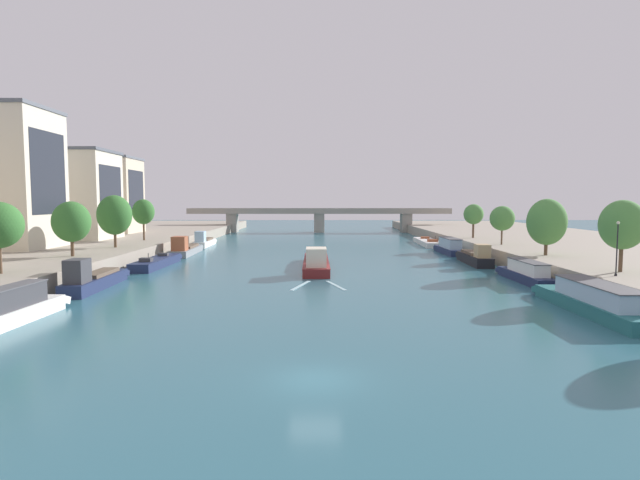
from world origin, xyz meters
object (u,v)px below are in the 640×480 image
moored_boat_left_near (20,307)px  bridge_far (321,216)px  moored_boat_left_midway (159,262)px  tree_right_midway (549,222)px  moored_boat_right_end (430,242)px  tree_left_end_of_row (116,215)px  barge_midriver (318,262)px  moored_boat_left_far (96,279)px  tree_left_past_mid (1,225)px  tree_right_far (475,214)px  tree_right_second (504,218)px  moored_boat_right_downstream (596,301)px  moored_boat_right_second (451,247)px  tree_left_far (73,222)px  moored_boat_right_gap_after (477,257)px  lamppost_right_bank (619,246)px  moored_boat_left_second (187,249)px  tree_left_second (145,212)px  tree_right_by_lamp (625,225)px  moored_boat_left_upstream (206,242)px  moored_boat_right_far (528,273)px

moored_boat_left_near → bridge_far: (21.31, 102.46, 3.17)m
moored_boat_left_midway → tree_right_midway: bearing=-6.7°
moored_boat_right_end → tree_left_end_of_row: tree_left_end_of_row is taller
tree_right_midway → barge_midriver: bearing=173.8°
moored_boat_left_far → tree_left_past_mid: (-6.50, -4.01, 5.50)m
tree_right_far → tree_right_second: bearing=-89.6°
moored_boat_left_far → moored_boat_right_downstream: bearing=-13.8°
tree_right_far → moored_boat_right_second: bearing=-131.9°
tree_left_far → tree_right_far: 63.36m
moored_boat_right_gap_after → lamppost_right_bank: lamppost_right_bank is taller
moored_boat_right_downstream → tree_left_end_of_row: size_ratio=2.08×
moored_boat_left_second → bridge_far: (21.41, 57.46, 3.39)m
tree_left_past_mid → moored_boat_left_midway: bearing=71.1°
barge_midriver → moored_boat_left_far: bearing=-146.7°
moored_boat_left_near → moored_boat_left_far: bearing=92.8°
moored_boat_right_end → tree_left_second: (-50.39, -15.48, 6.29)m
moored_boat_left_midway → moored_boat_left_second: moored_boat_left_second is taller
tree_left_second → tree_right_by_lamp: bearing=-33.0°
moored_boat_right_downstream → barge_midriver: bearing=130.9°
moored_boat_left_far → moored_boat_right_downstream: moored_boat_left_far is taller
tree_left_end_of_row → moored_boat_right_second: bearing=13.0°
moored_boat_right_downstream → tree_right_by_lamp: tree_right_by_lamp is taller
tree_right_midway → moored_boat_left_midway: bearing=173.3°
moored_boat_right_gap_after → tree_left_end_of_row: 50.25m
moored_boat_right_second → moored_boat_left_upstream: bearing=163.0°
moored_boat_right_downstream → tree_right_second: (6.03, 36.50, 5.00)m
barge_midriver → moored_boat_right_far: (22.49, -9.79, 0.04)m
lamppost_right_bank → tree_left_far: bearing=164.3°
tree_left_far → lamppost_right_bank: tree_left_far is taller
barge_midriver → tree_right_by_lamp: 33.41m
moored_boat_right_downstream → moored_boat_left_far: bearing=166.2°
moored_boat_right_downstream → tree_left_second: size_ratio=2.25×
moored_boat_left_midway → moored_boat_right_far: moored_boat_right_far is taller
moored_boat_right_second → moored_boat_right_end: moored_boat_right_second is taller
moored_boat_right_downstream → moored_boat_right_second: 43.62m
moored_boat_left_midway → tree_right_far: (48.50, 22.47, 5.67)m
tree_left_second → barge_midriver: bearing=-34.7°
moored_boat_left_far → tree_right_second: 55.87m
moored_boat_right_downstream → tree_left_second: (-50.22, 44.78, 5.77)m
moored_boat_left_second → tree_right_midway: tree_right_midway is taller
moored_boat_left_second → tree_right_midway: 53.04m
moored_boat_left_midway → moored_boat_left_upstream: bearing=90.9°
moored_boat_left_upstream → tree_right_second: tree_right_second is taller
tree_left_far → tree_left_end_of_row: bearing=87.6°
moored_boat_left_far → moored_boat_right_far: bearing=5.8°
bridge_far → lamppost_right_bank: bearing=-74.6°
moored_boat_right_gap_after → bridge_far: bearing=107.1°
tree_left_end_of_row → bridge_far: tree_left_end_of_row is taller
moored_boat_left_upstream → tree_right_far: 49.70m
moored_boat_left_second → moored_boat_right_downstream: size_ratio=0.90×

